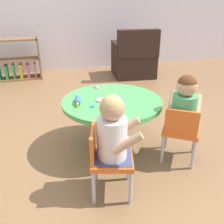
{
  "coord_description": "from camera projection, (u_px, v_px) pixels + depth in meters",
  "views": [
    {
      "loc": [
        -0.62,
        -2.06,
        1.38
      ],
      "look_at": [
        0.0,
        0.0,
        0.37
      ],
      "focal_mm": 40.48,
      "sensor_mm": 36.0,
      "label": 1
    }
  ],
  "objects": [
    {
      "name": "playdough_blob_0",
      "position": [
        101.0,
        100.0,
        2.31
      ],
      "size": [
        0.1,
        0.1,
        0.01
      ],
      "primitive_type": "cylinder",
      "color": "pink",
      "rests_on": "craft_table"
    },
    {
      "name": "craft_scissors",
      "position": [
        98.0,
        87.0,
        2.63
      ],
      "size": [
        0.14,
        0.09,
        0.01
      ],
      "color": "silver",
      "rests_on": "craft_table"
    },
    {
      "name": "cookie_cutter_2",
      "position": [
        92.0,
        107.0,
        2.18
      ],
      "size": [
        0.05,
        0.05,
        0.01
      ],
      "primitive_type": "torus",
      "color": "#3F99D8",
      "rests_on": "craft_table"
    },
    {
      "name": "bookshelf_low",
      "position": [
        13.0,
        63.0,
        4.35
      ],
      "size": [
        0.93,
        0.28,
        0.7
      ],
      "color": "olive",
      "rests_on": "ground"
    },
    {
      "name": "seated_child_left",
      "position": [
        113.0,
        130.0,
        1.72
      ],
      "size": [
        0.41,
        0.36,
        0.51
      ],
      "color": "#3F4772",
      "rests_on": "ground"
    },
    {
      "name": "ground_plane",
      "position": [
        112.0,
        145.0,
        2.53
      ],
      "size": [
        10.0,
        10.0,
        0.0
      ],
      "primitive_type": "plane",
      "color": "olive"
    },
    {
      "name": "cookie_cutter_1",
      "position": [
        112.0,
        112.0,
        2.07
      ],
      "size": [
        0.07,
        0.07,
        0.01
      ],
      "primitive_type": "torus",
      "color": "red",
      "rests_on": "craft_table"
    },
    {
      "name": "armchair_dark",
      "position": [
        134.0,
        59.0,
        4.54
      ],
      "size": [
        0.78,
        0.79,
        0.85
      ],
      "color": "black",
      "rests_on": "ground"
    },
    {
      "name": "craft_table",
      "position": [
        112.0,
        111.0,
        2.37
      ],
      "size": [
        0.92,
        0.92,
        0.49
      ],
      "color": "silver",
      "rests_on": "ground"
    },
    {
      "name": "rolling_pin",
      "position": [
        78.0,
        100.0,
        2.25
      ],
      "size": [
        0.08,
        0.23,
        0.05
      ],
      "color": "#3F72CC",
      "rests_on": "craft_table"
    },
    {
      "name": "child_chair_left",
      "position": [
        107.0,
        158.0,
        1.82
      ],
      "size": [
        0.37,
        0.37,
        0.54
      ],
      "color": "#B7B7BC",
      "rests_on": "ground"
    },
    {
      "name": "seated_child_right",
      "position": [
        184.0,
        104.0,
        2.12
      ],
      "size": [
        0.42,
        0.44,
        0.51
      ],
      "color": "#3F4772",
      "rests_on": "ground"
    },
    {
      "name": "cookie_cutter_0",
      "position": [
        120.0,
        99.0,
        2.34
      ],
      "size": [
        0.07,
        0.07,
        0.01
      ],
      "primitive_type": "torus",
      "color": "#3F99D8",
      "rests_on": "craft_table"
    },
    {
      "name": "child_chair_right",
      "position": [
        181.0,
        130.0,
        2.19
      ],
      "size": [
        0.42,
        0.42,
        0.54
      ],
      "color": "#B7B7BC",
      "rests_on": "ground"
    }
  ]
}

